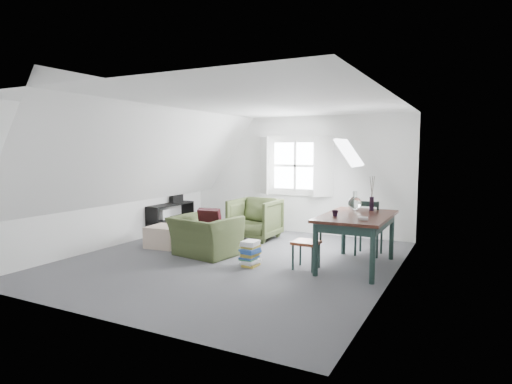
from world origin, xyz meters
The scene contains 24 objects.
floor centered at (0.00, 0.00, 0.00)m, with size 5.50×5.50×0.00m, color #4D4D52.
ceiling centered at (0.00, 0.00, 2.50)m, with size 5.50×5.50×0.00m, color white.
wall_back centered at (0.00, 2.75, 1.25)m, with size 5.00×5.00×0.00m, color white.
wall_front centered at (0.00, -2.75, 1.25)m, with size 5.00×5.00×0.00m, color white.
wall_left centered at (-2.50, 0.00, 1.25)m, with size 5.50×5.50×0.00m, color white.
wall_right centered at (2.50, 0.00, 1.25)m, with size 5.50×5.50×0.00m, color white.
slope_left centered at (-1.55, 0.00, 1.78)m, with size 5.50×5.50×0.00m, color white.
slope_right centered at (1.55, 0.00, 1.78)m, with size 5.50×5.50×0.00m, color white.
dormer_window centered at (0.00, 2.68, 1.45)m, with size 1.71×0.35×1.30m.
skylight centered at (1.55, 1.30, 1.75)m, with size 0.55×0.75×0.04m, color white.
armchair_near centered at (-0.57, 0.07, 0.00)m, with size 1.03×0.90×0.67m, color #3A4522.
armchair_far centered at (-0.43, 1.65, 0.00)m, with size 0.88×0.90×0.82m, color #3A4522.
throw_pillow centered at (-0.57, 0.22, 0.60)m, with size 0.39×0.11×0.39m, color #370F15.
ottoman centered at (-1.59, 0.27, 0.20)m, with size 0.59×0.59×0.39m, color #C1A894.
dining_table centered at (1.89, 0.52, 0.70)m, with size 0.97×1.62×0.81m.
demijohn centered at (1.74, 0.97, 0.94)m, with size 0.22×0.22×0.30m.
vase_twigs centered at (1.99, 1.07, 0.94)m, with size 0.07×0.08×0.56m.
cup centered at (1.64, 0.22, 0.81)m, with size 0.10×0.10×0.09m, color black.
paper_box centered at (2.09, 0.07, 0.83)m, with size 0.13×0.09×0.04m, color white.
dining_chair_far centered at (1.89, 1.35, 0.50)m, with size 0.45×0.45×0.95m.
dining_chair_near centered at (1.28, 0.08, 0.42)m, with size 0.38×0.38×0.81m.
media_shelf centered at (-2.38, 1.33, 0.29)m, with size 0.42×1.25×0.64m.
electronics_box centered at (-2.38, 1.62, 0.72)m, with size 0.18×0.25×0.20m, color black.
magazine_stack centered at (0.42, -0.17, 0.20)m, with size 0.29×0.35×0.39m.
Camera 1 is at (3.47, -5.89, 1.80)m, focal length 30.00 mm.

